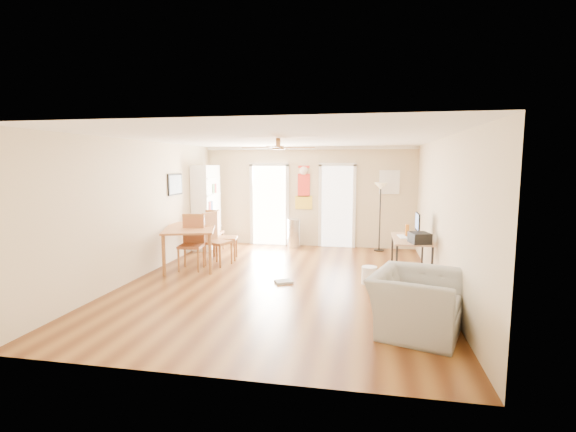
% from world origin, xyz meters
% --- Properties ---
extents(floor, '(7.00, 7.00, 0.00)m').
position_xyz_m(floor, '(0.00, 0.00, 0.00)').
color(floor, brown).
rests_on(floor, ground).
extents(ceiling, '(5.50, 7.00, 0.00)m').
position_xyz_m(ceiling, '(0.00, 0.00, 2.60)').
color(ceiling, silver).
rests_on(ceiling, floor).
extents(wall_back, '(5.50, 0.04, 2.60)m').
position_xyz_m(wall_back, '(0.00, 3.50, 1.30)').
color(wall_back, beige).
rests_on(wall_back, floor).
extents(wall_front, '(5.50, 0.04, 2.60)m').
position_xyz_m(wall_front, '(0.00, -3.50, 1.30)').
color(wall_front, beige).
rests_on(wall_front, floor).
extents(wall_left, '(0.04, 7.00, 2.60)m').
position_xyz_m(wall_left, '(-2.75, 0.00, 1.30)').
color(wall_left, beige).
rests_on(wall_left, floor).
extents(wall_right, '(0.04, 7.00, 2.60)m').
position_xyz_m(wall_right, '(2.75, 0.00, 1.30)').
color(wall_right, beige).
rests_on(wall_right, floor).
extents(crown_molding, '(5.50, 7.00, 0.08)m').
position_xyz_m(crown_molding, '(0.00, 0.00, 2.56)').
color(crown_molding, white).
rests_on(crown_molding, wall_back).
extents(kitchen_doorway, '(0.90, 0.10, 2.10)m').
position_xyz_m(kitchen_doorway, '(-1.05, 3.48, 1.05)').
color(kitchen_doorway, white).
rests_on(kitchen_doorway, wall_back).
extents(bathroom_doorway, '(0.80, 0.10, 2.10)m').
position_xyz_m(bathroom_doorway, '(0.75, 3.48, 1.05)').
color(bathroom_doorway, white).
rests_on(bathroom_doorway, wall_back).
extents(wall_decal, '(0.46, 0.03, 1.10)m').
position_xyz_m(wall_decal, '(-0.13, 3.48, 1.55)').
color(wall_decal, red).
rests_on(wall_decal, wall_back).
extents(ac_grille, '(0.50, 0.04, 0.60)m').
position_xyz_m(ac_grille, '(2.05, 3.47, 1.70)').
color(ac_grille, white).
rests_on(ac_grille, wall_back).
extents(framed_poster, '(0.04, 0.66, 0.48)m').
position_xyz_m(framed_poster, '(-2.73, 1.40, 1.70)').
color(framed_poster, black).
rests_on(framed_poster, wall_left).
extents(ceiling_fan, '(1.24, 1.24, 0.20)m').
position_xyz_m(ceiling_fan, '(0.00, -0.30, 2.43)').
color(ceiling_fan, '#593819').
rests_on(ceiling_fan, ceiling).
extents(bookshelf, '(0.44, 0.96, 2.12)m').
position_xyz_m(bookshelf, '(-2.52, 2.68, 1.06)').
color(bookshelf, white).
rests_on(bookshelf, floor).
extents(dining_table, '(1.46, 1.90, 0.83)m').
position_xyz_m(dining_table, '(-2.15, 0.88, 0.42)').
color(dining_table, olive).
rests_on(dining_table, floor).
extents(dining_chair_right_a, '(0.53, 0.53, 1.10)m').
position_xyz_m(dining_chair_right_a, '(-1.60, 1.58, 0.55)').
color(dining_chair_right_a, '#915E2E').
rests_on(dining_chair_right_a, floor).
extents(dining_chair_right_b, '(0.58, 0.58, 1.12)m').
position_xyz_m(dining_chair_right_b, '(-1.60, 1.03, 0.56)').
color(dining_chair_right_b, '#925F2F').
rests_on(dining_chair_right_b, floor).
extents(dining_chair_near, '(0.51, 0.51, 1.12)m').
position_xyz_m(dining_chair_near, '(-2.00, 0.54, 0.56)').
color(dining_chair_near, '#A36034').
rests_on(dining_chair_near, floor).
extents(dining_chair_far, '(0.43, 0.43, 1.03)m').
position_xyz_m(dining_chair_far, '(-2.24, 2.42, 0.52)').
color(dining_chair_far, '#AC6C37').
rests_on(dining_chair_far, floor).
extents(trash_can, '(0.38, 0.38, 0.74)m').
position_xyz_m(trash_can, '(-0.33, 3.19, 0.37)').
color(trash_can, silver).
rests_on(trash_can, floor).
extents(torchiere_lamp, '(0.41, 0.41, 1.70)m').
position_xyz_m(torchiere_lamp, '(1.83, 3.16, 0.85)').
color(torchiere_lamp, black).
rests_on(torchiere_lamp, floor).
extents(computer_desk, '(0.69, 1.38, 0.74)m').
position_xyz_m(computer_desk, '(2.36, 0.90, 0.37)').
color(computer_desk, tan).
rests_on(computer_desk, floor).
extents(imac, '(0.18, 0.52, 0.48)m').
position_xyz_m(imac, '(2.47, 0.93, 0.98)').
color(imac, black).
rests_on(imac, computer_desk).
extents(keyboard, '(0.19, 0.44, 0.02)m').
position_xyz_m(keyboard, '(2.20, 0.99, 0.75)').
color(keyboard, white).
rests_on(keyboard, computer_desk).
extents(printer, '(0.40, 0.44, 0.19)m').
position_xyz_m(printer, '(2.45, 0.40, 0.83)').
color(printer, black).
rests_on(printer, computer_desk).
extents(orange_bottle, '(0.09, 0.09, 0.23)m').
position_xyz_m(orange_bottle, '(2.30, 1.15, 0.85)').
color(orange_bottle, '#CB6512').
rests_on(orange_bottle, computer_desk).
extents(wastebasket_a, '(0.34, 0.34, 0.32)m').
position_xyz_m(wastebasket_a, '(1.57, 0.18, 0.16)').
color(wastebasket_a, white).
rests_on(wastebasket_a, floor).
extents(wastebasket_b, '(0.31, 0.31, 0.31)m').
position_xyz_m(wastebasket_b, '(1.85, -1.13, 0.16)').
color(wastebasket_b, white).
rests_on(wastebasket_b, floor).
extents(floor_cloth, '(0.38, 0.35, 0.04)m').
position_xyz_m(floor_cloth, '(0.04, -0.05, 0.02)').
color(floor_cloth, '#9B9A96').
rests_on(floor_cloth, floor).
extents(armchair, '(1.36, 1.46, 0.78)m').
position_xyz_m(armchair, '(2.15, -1.90, 0.39)').
color(armchair, '#959691').
rests_on(armchair, floor).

